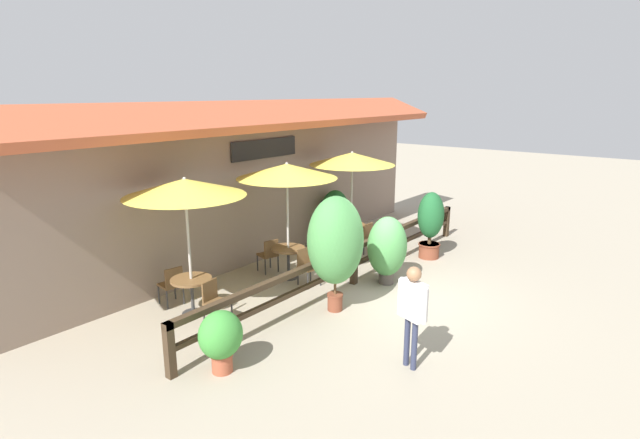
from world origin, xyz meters
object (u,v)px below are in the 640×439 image
(chair_middle_streetside, at_px, (307,265))
(chair_far_streetside, at_px, (372,237))
(dining_table_near, at_px, (192,286))
(dining_table_far, at_px, (351,230))
(patio_umbrella_middle, at_px, (287,171))
(potted_plant_entrance_palm, at_px, (335,241))
(patio_umbrella_far, at_px, (352,159))
(potted_plant_broad_leaf, at_px, (431,221))
(pedestrian, at_px, (413,304))
(dining_table_middle, at_px, (288,254))
(chair_far_wallside, at_px, (333,230))
(potted_plant_tall_tropical, at_px, (335,214))
(patio_umbrella_near, at_px, (185,188))
(potted_plant_small_flowering, at_px, (221,337))
(chair_near_wallside, at_px, (172,283))
(chair_middle_wallside, at_px, (269,254))
(potted_plant_corner_fern, at_px, (387,247))
(chair_near_streetside, at_px, (215,300))

(chair_middle_streetside, relative_size, chair_far_streetside, 1.00)
(dining_table_near, bearing_deg, dining_table_far, -1.11)
(patio_umbrella_middle, height_order, potted_plant_entrance_palm, patio_umbrella_middle)
(patio_umbrella_far, height_order, potted_plant_broad_leaf, patio_umbrella_far)
(chair_middle_streetside, distance_m, dining_table_far, 2.89)
(pedestrian, bearing_deg, dining_table_middle, 176.18)
(chair_far_wallside, height_order, potted_plant_tall_tropical, potted_plant_tall_tropical)
(chair_middle_streetside, xyz_separation_m, potted_plant_tall_tropical, (3.32, 1.67, 0.34))
(chair_far_streetside, height_order, chair_far_wallside, same)
(patio_umbrella_near, distance_m, dining_table_near, 2.03)
(dining_table_middle, bearing_deg, chair_far_wallside, 14.61)
(potted_plant_broad_leaf, height_order, potted_plant_small_flowering, potted_plant_broad_leaf)
(dining_table_far, height_order, potted_plant_tall_tropical, potted_plant_tall_tropical)
(chair_near_wallside, xyz_separation_m, potted_plant_broad_leaf, (6.29, -2.87, 0.55))
(chair_near_wallside, relative_size, potted_plant_tall_tropical, 0.56)
(chair_middle_wallside, bearing_deg, chair_middle_streetside, 102.74)
(dining_table_far, relative_size, chair_far_streetside, 0.96)
(dining_table_far, bearing_deg, patio_umbrella_middle, -178.76)
(patio_umbrella_middle, xyz_separation_m, patio_umbrella_far, (2.75, 0.06, 0.00))
(dining_table_middle, bearing_deg, potted_plant_entrance_palm, -111.58)
(potted_plant_corner_fern, bearing_deg, chair_middle_streetside, 131.03)
(patio_umbrella_near, relative_size, potted_plant_entrance_palm, 1.17)
(potted_plant_small_flowering, height_order, potted_plant_tall_tropical, potted_plant_tall_tropical)
(dining_table_middle, height_order, potted_plant_entrance_palm, potted_plant_entrance_palm)
(chair_near_wallside, relative_size, patio_umbrella_middle, 0.30)
(dining_table_far, height_order, chair_far_streetside, chair_far_streetside)
(potted_plant_tall_tropical, bearing_deg, chair_far_streetside, -106.04)
(potted_plant_corner_fern, distance_m, potted_plant_tall_tropical, 3.73)
(chair_far_wallside, relative_size, potted_plant_entrance_palm, 0.36)
(chair_far_wallside, bearing_deg, dining_table_far, 72.29)
(chair_near_wallside, bearing_deg, chair_near_streetside, 98.06)
(chair_middle_streetside, bearing_deg, chair_far_wallside, 37.27)
(chair_near_streetside, height_order, potted_plant_broad_leaf, potted_plant_broad_leaf)
(potted_plant_entrance_palm, relative_size, potted_plant_small_flowering, 2.31)
(dining_table_near, relative_size, chair_near_streetside, 0.96)
(chair_middle_wallside, bearing_deg, potted_plant_tall_tropical, -158.99)
(chair_middle_streetside, height_order, potted_plant_tall_tropical, potted_plant_tall_tropical)
(chair_near_wallside, relative_size, potted_plant_entrance_palm, 0.36)
(chair_far_wallside, relative_size, potted_plant_corner_fern, 0.53)
(chair_middle_wallside, height_order, potted_plant_small_flowering, potted_plant_small_flowering)
(dining_table_near, height_order, patio_umbrella_far, patio_umbrella_far)
(chair_near_wallside, relative_size, potted_plant_small_flowering, 0.82)
(potted_plant_small_flowering, bearing_deg, potted_plant_broad_leaf, -0.12)
(dining_table_middle, bearing_deg, potted_plant_small_flowering, -152.65)
(patio_umbrella_middle, xyz_separation_m, chair_middle_wallside, (-0.01, 0.65, -2.15))
(dining_table_near, relative_size, patio_umbrella_far, 0.29)
(dining_table_far, bearing_deg, potted_plant_small_flowering, -162.75)
(potted_plant_small_flowering, bearing_deg, patio_umbrella_far, 17.25)
(patio_umbrella_middle, bearing_deg, pedestrian, -112.80)
(potted_plant_broad_leaf, bearing_deg, patio_umbrella_far, 111.16)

